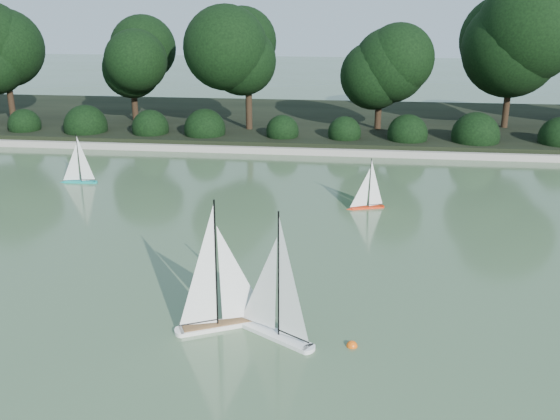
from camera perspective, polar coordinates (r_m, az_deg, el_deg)
name	(u,v)px	position (r m, az deg, el deg)	size (l,w,h in m)	color
ground	(329,301)	(9.20, 4.49, -8.32)	(80.00, 80.00, 0.00)	#2F4328
pond_coping	(343,152)	(17.67, 5.82, 5.30)	(40.00, 0.35, 0.18)	gray
far_bank	(346,123)	(21.57, 6.08, 7.91)	(40.00, 8.00, 0.30)	black
tree_line	(389,52)	(19.71, 9.93, 14.03)	(26.31, 3.93, 4.39)	black
shrub_hedge	(345,133)	(18.47, 5.93, 7.03)	(29.10, 1.10, 1.10)	black
sailboat_white_a	(269,314)	(8.21, -0.98, -9.53)	(1.23, 0.88, 1.86)	white
sailboat_white_b	(229,306)	(8.43, -4.70, -8.72)	(1.35, 0.79, 1.93)	white
sailboat_orange	(364,200)	(13.15, 7.72, 0.89)	(0.83, 0.39, 1.16)	red
sailboat_teal	(77,175)	(15.66, -18.11, 3.10)	(0.93, 0.19, 1.27)	#109489
race_buoy	(352,346)	(8.14, 6.58, -12.27)	(0.14, 0.14, 0.14)	#F5590C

